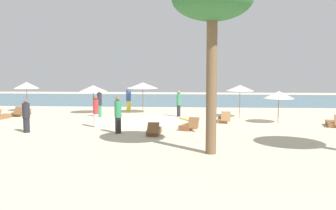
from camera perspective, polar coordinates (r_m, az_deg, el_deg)
The scene contains 21 objects.
ground_plane at distance 23.28m, azimuth -2.01°, elevation -2.57°, with size 60.00×60.00×0.00m, color beige.
ocean_water at distance 40.13m, azimuth 0.49°, elevation 0.87°, with size 48.00×16.00×0.06m, color slate.
umbrella_0 at distance 27.79m, azimuth -3.91°, elevation 3.02°, with size 2.27×2.27×2.29m.
umbrella_1 at distance 25.47m, azimuth 11.04°, elevation 2.59°, with size 1.88×1.88×2.21m.
umbrella_2 at distance 23.36m, azimuth 16.71°, elevation 1.52°, with size 1.84×1.84×1.96m.
umbrella_3 at distance 28.01m, azimuth -11.48°, elevation 2.50°, with size 2.14×2.14×2.09m.
umbrella_4 at distance 30.79m, azimuth -20.99°, elevation 2.86°, with size 1.89×1.89×2.29m.
lounger_0 at distance 28.24m, azimuth -21.73°, elevation -1.19°, with size 0.84×1.74×0.71m.
lounger_1 at distance 23.33m, azimuth 8.52°, elevation -2.17°, with size 0.83×1.73×0.72m.
lounger_2 at distance 20.29m, azimuth 3.29°, elevation -3.29°, with size 1.13×1.74×0.74m.
lounger_3 at distance 18.73m, azimuth -2.16°, elevation -4.00°, with size 0.65×1.71×0.68m.
lounger_4 at distance 23.34m, azimuth 24.10°, elevation -2.61°, with size 0.93×1.74×0.73m.
lounger_5 at distance 26.81m, azimuth -24.43°, elevation -1.63°, with size 0.76×1.72×0.71m.
person_0 at distance 21.26m, azimuth -11.07°, elevation -0.95°, with size 0.39×0.39×1.79m.
person_1 at distance 19.08m, azimuth -7.72°, elevation -1.50°, with size 0.38×0.38×1.89m.
person_2 at distance 20.52m, azimuth -21.02°, elevation -1.58°, with size 0.47×0.47×1.74m.
person_3 at distance 25.81m, azimuth -10.52°, elevation 0.30°, with size 0.35×0.35×1.89m.
person_4 at distance 25.69m, azimuth 1.66°, elevation 0.31°, with size 0.40×0.40×1.82m.
person_5 at distance 29.04m, azimuth -6.11°, elevation 0.89°, with size 0.50×0.50×1.89m.
palm_1 at distance 14.47m, azimuth 6.86°, elevation 15.38°, with size 3.09×3.09×6.78m.
surfboard at distance 24.03m, azimuth 3.05°, elevation -2.24°, with size 1.54×2.16×0.07m.
Camera 1 is at (2.38, -22.93, 3.27)m, focal length 39.52 mm.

